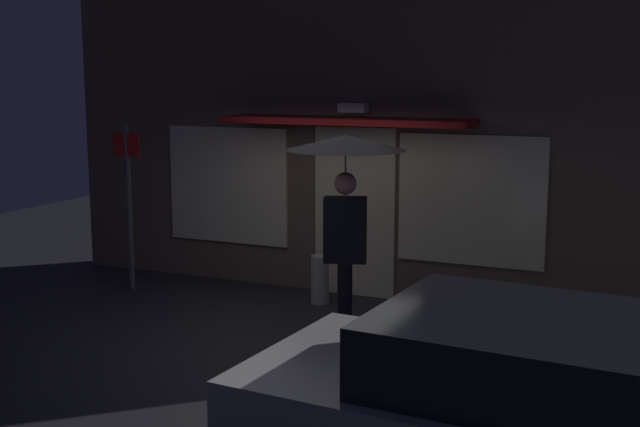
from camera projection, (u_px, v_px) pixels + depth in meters
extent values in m
plane|color=#26262B|center=(280.00, 343.00, 9.06)|extent=(18.00, 18.00, 0.00)
cube|color=brown|center=(360.00, 140.00, 10.83)|extent=(8.60, 0.30, 4.06)
cube|color=beige|center=(355.00, 212.00, 10.84)|extent=(1.10, 0.04, 2.20)
cube|color=beige|center=(228.00, 185.00, 11.55)|extent=(1.83, 0.04, 1.60)
cube|color=beige|center=(471.00, 200.00, 10.18)|extent=(1.83, 0.04, 1.60)
cube|color=white|center=(353.00, 108.00, 10.54)|extent=(0.36, 0.16, 0.12)
cube|color=maroon|center=(345.00, 121.00, 10.34)|extent=(3.20, 0.70, 0.08)
cylinder|color=black|center=(345.00, 298.00, 9.21)|extent=(0.15, 0.15, 0.87)
cylinder|color=black|center=(344.00, 303.00, 9.01)|extent=(0.15, 0.15, 0.87)
cube|color=black|center=(345.00, 230.00, 8.98)|extent=(0.51, 0.38, 0.70)
cube|color=silver|center=(353.00, 228.00, 9.07)|extent=(0.14, 0.06, 0.56)
cube|color=#721966|center=(353.00, 230.00, 9.08)|extent=(0.06, 0.04, 0.45)
sphere|color=tan|center=(345.00, 183.00, 8.89)|extent=(0.24, 0.24, 0.24)
cylinder|color=slate|center=(345.00, 181.00, 8.89)|extent=(0.02, 0.02, 0.98)
cone|color=black|center=(346.00, 143.00, 8.82)|extent=(1.28, 1.28, 0.16)
cube|color=black|center=(563.00, 357.00, 5.13)|extent=(2.40, 1.71, 0.46)
cylinder|color=black|center=(405.00, 398.00, 6.69)|extent=(0.65, 0.27, 0.64)
cylinder|color=#595B60|center=(130.00, 208.00, 11.14)|extent=(0.07, 0.07, 2.20)
cube|color=red|center=(126.00, 145.00, 10.97)|extent=(0.40, 0.02, 0.30)
cylinder|color=#B2A899|center=(320.00, 280.00, 10.56)|extent=(0.23, 0.23, 0.62)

